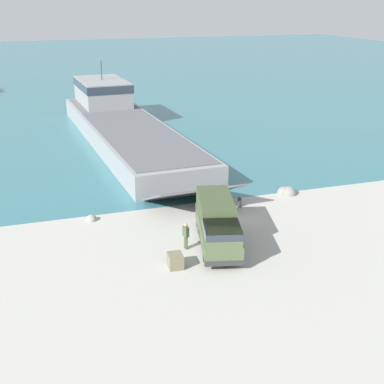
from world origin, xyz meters
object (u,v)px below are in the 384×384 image
soldier_on_ramp (186,234)px  cargo_crate (175,261)px  mooring_bollard (239,202)px  landing_craft (120,121)px  military_truck (217,223)px

soldier_on_ramp → cargo_crate: 2.66m
cargo_crate → mooring_bollard: bearing=46.3°
soldier_on_ramp → mooring_bollard: (6.20, 5.70, -0.60)m
mooring_bollard → cargo_crate: 10.94m
mooring_bollard → landing_craft: bearing=99.8°
landing_craft → soldier_on_ramp: (-1.88, -30.69, -0.84)m
soldier_on_ramp → cargo_crate: size_ratio=1.72×
landing_craft → soldier_on_ramp: bearing=-95.9°
landing_craft → military_truck: bearing=-91.8°
landing_craft → cargo_crate: (-3.24, -32.89, -1.44)m
military_truck → landing_craft: bearing=-164.9°
military_truck → cargo_crate: military_truck is taller
landing_craft → mooring_bollard: bearing=-82.6°
landing_craft → military_truck: (0.31, -30.63, -0.40)m
landing_craft → military_truck: size_ratio=5.19×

